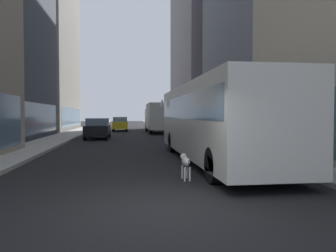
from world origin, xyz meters
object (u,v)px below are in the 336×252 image
Objects in this scene: car_yellow_taxi at (120,124)px; dalmatian_dog at (185,162)px; car_black_suv at (98,128)px; car_red_coupe at (121,123)px; box_truck at (158,117)px; transit_bus at (213,117)px.

car_yellow_taxi is 29.16m from dalmatian_dog.
car_black_suv is at bearing 102.67° from dalmatian_dog.
car_red_coupe is at bearing 85.35° from car_black_suv.
car_yellow_taxi is 4.89× the size of dalmatian_dog.
box_truck reaches higher than dalmatian_dog.
car_red_coupe is 19.73m from car_black_suv.
car_yellow_taxi is 12.18m from car_black_suv.
box_truck is at bearing 90.00° from transit_bus.
transit_bus is at bearing -90.00° from box_truck.
dalmatian_dog is at bearing -117.12° from transit_bus.
transit_bus and box_truck have the same top height.
transit_bus reaches higher than car_yellow_taxi.
car_black_suv reaches higher than dalmatian_dog.
box_truck is at bearing -71.65° from car_red_coupe.
transit_bus is 4.10m from dalmatian_dog.
car_yellow_taxi is 7.60m from car_red_coupe.
car_black_suv is at bearing -97.55° from car_yellow_taxi.
car_red_coupe is (-4.00, 33.20, -0.96)m from transit_bus.
transit_bus reaches higher than dalmatian_dog.
transit_bus is 14.67m from car_black_suv.
car_yellow_taxi is at bearing -90.00° from car_red_coupe.
transit_bus reaches higher than car_red_coupe.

